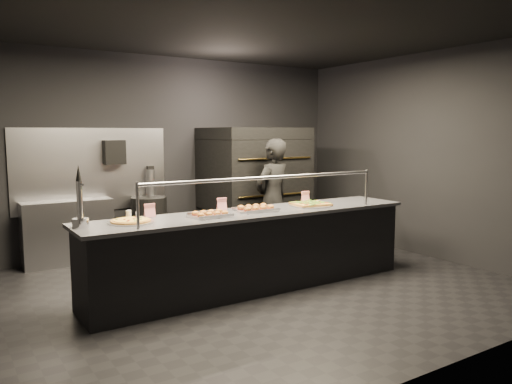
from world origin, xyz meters
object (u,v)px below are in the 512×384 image
Objects in this scene: worker at (273,200)px; slider_tray_b at (256,209)px; slider_tray_a at (210,214)px; square_pizza at (310,204)px; beer_tap at (80,210)px; prep_shelf at (68,232)px; service_counter at (254,250)px; pizza_oven at (254,187)px; fire_extinguisher at (151,184)px; trash_bin at (149,226)px; towel_dispenser at (114,152)px; round_pizza at (131,221)px.

slider_tray_b is at bearing 31.87° from worker.
square_pizza is (1.45, 0.06, -0.01)m from slider_tray_a.
prep_shelf is at bearing 81.28° from beer_tap.
pizza_oven is at bearing 57.73° from service_counter.
pizza_oven is at bearing 47.25° from slider_tray_a.
pizza_oven reaches higher than fire_extinguisher.
worker is (0.92, 0.99, -0.07)m from slider_tray_b.
towel_dispenser is at bearing 159.19° from trash_bin.
round_pizza is at bearing 6.26° from worker.
towel_dispenser is 0.75× the size of round_pizza.
pizza_oven is 4.10× the size of round_pizza.
fire_extinguisher is at bearing 64.79° from round_pizza.
slider_tray_a is (-1.80, -1.95, -0.02)m from pizza_oven.
fire_extinguisher is 2.83m from beer_tap.
slider_tray_b is (0.94, -2.37, -0.60)m from towel_dispenser.
towel_dispenser is 1.21m from trash_bin.
beer_tap is at bearing 178.05° from service_counter.
round_pizza is 0.27× the size of worker.
slider_tray_a is at bearing -4.83° from beer_tap.
square_pizza reaches higher than trash_bin.
towel_dispenser is at bearing 5.71° from prep_shelf.
slider_tray_b is at bearing -1.33° from beer_tap.
service_counter is at bearing -1.95° from beer_tap.
fire_extinguisher reaches higher than slider_tray_b.
trash_bin is at bearing 101.52° from service_counter.
worker is at bearing 47.15° from slider_tray_b.
beer_tap reaches higher than round_pizza.
square_pizza reaches higher than prep_shelf.
slider_tray_b reaches higher than slider_tray_a.
beer_tap is 1.99m from slider_tray_b.
slider_tray_a is 0.91× the size of square_pizza.
pizza_oven is 1.59× the size of prep_shelf.
prep_shelf is at bearing 112.89° from slider_tray_a.
slider_tray_b is at bearing -1.66° from round_pizza.
beer_tap is at bearing 178.93° from square_pizza.
pizza_oven is at bearing -10.97° from trash_bin.
pizza_oven is 2.23m from towel_dispenser.
towel_dispenser reaches higher than slider_tray_b.
fire_extinguisher is at bearing 84.16° from slider_tray_a.
worker reaches higher than square_pizza.
pizza_oven is at bearing -120.53° from worker.
trash_bin is (0.45, -0.17, -1.11)m from towel_dispenser.
service_counter is 8.39× the size of slider_tray_a.
service_counter is 2.30m from pizza_oven.
prep_shelf is 2.37m from beer_tap.
fire_extinguisher is 2.41m from slider_tray_b.
towel_dispenser is at bearing 76.70° from round_pizza.
trash_bin is (-0.45, 2.22, -0.02)m from service_counter.
service_counter is 3.42× the size of prep_shelf.
service_counter is 2.35× the size of worker.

